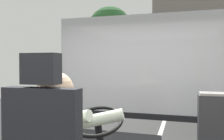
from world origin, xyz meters
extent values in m
cube|color=#2B2B2B|center=(0.00, 8.80, -0.03)|extent=(18.00, 44.00, 0.05)
cube|color=silver|center=(0.00, 8.80, 0.00)|extent=(0.12, 39.60, 0.00)
cube|color=#28282D|center=(-0.21, -0.51, 1.85)|extent=(0.22, 0.10, 0.18)
cube|color=#B2842D|center=(-0.21, -0.17, 1.41)|extent=(0.06, 0.01, 0.32)
sphere|color=beige|center=(-0.21, -0.35, 1.71)|extent=(0.24, 0.24, 0.24)
cylinder|color=silver|center=(-0.10, -0.09, 1.45)|extent=(0.56, 0.20, 0.21)
cylinder|color=silver|center=(-0.32, -0.09, 1.45)|extent=(0.56, 0.20, 0.21)
cylinder|color=black|center=(-0.21, 0.50, 1.14)|extent=(0.07, 0.21, 0.41)
torus|color=black|center=(-0.21, 0.42, 1.33)|extent=(0.51, 0.49, 0.22)
cylinder|color=black|center=(-0.21, 0.42, 1.33)|extent=(0.14, 0.14, 0.08)
cube|color=#9E9993|center=(0.84, 0.67, 1.60)|extent=(0.23, 0.19, 0.02)
cube|color=silver|center=(0.00, 1.62, 1.88)|extent=(2.50, 0.01, 1.40)
cube|color=black|center=(0.00, 1.62, 1.14)|extent=(2.50, 0.08, 0.08)
cylinder|color=#4C3828|center=(-3.43, 11.20, 1.55)|extent=(0.28, 0.28, 3.11)
sphere|color=#2B5E2D|center=(-3.43, 11.20, 3.90)|extent=(2.45, 2.45, 2.45)
camera|label=1|loc=(0.58, -1.70, 1.88)|focal=37.94mm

